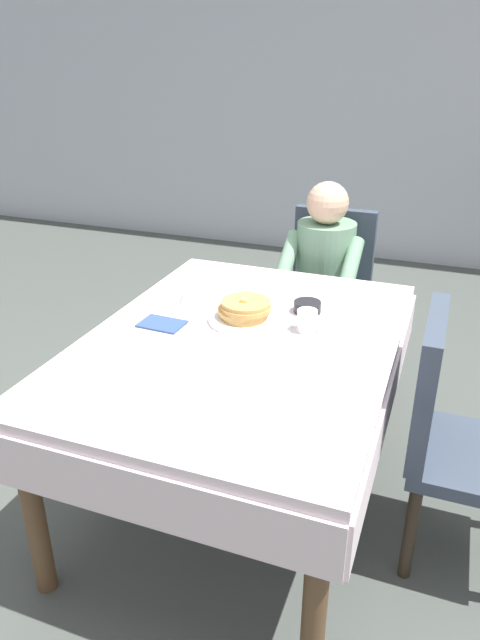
{
  "coord_description": "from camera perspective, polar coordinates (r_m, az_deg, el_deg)",
  "views": [
    {
      "loc": [
        0.67,
        -1.8,
        1.7
      ],
      "look_at": [
        -0.02,
        0.04,
        0.79
      ],
      "focal_mm": 32.71,
      "sensor_mm": 36.0,
      "label": 1
    }
  ],
  "objects": [
    {
      "name": "ground_plane",
      "position": [
        2.56,
        0.07,
        -16.67
      ],
      "size": [
        14.0,
        14.0,
        0.0
      ],
      "primitive_type": "plane",
      "color": "#474C47"
    },
    {
      "name": "back_wall",
      "position": [
        5.24,
        14.43,
        23.09
      ],
      "size": [
        12.0,
        0.16,
        3.2
      ],
      "primitive_type": "cube",
      "color": "#B2B7C1",
      "rests_on": "ground"
    },
    {
      "name": "dining_table_main",
      "position": [
        2.19,
        0.08,
        -3.82
      ],
      "size": [
        1.12,
        1.52,
        0.74
      ],
      "color": "silver",
      "rests_on": "ground"
    },
    {
      "name": "chair_diner",
      "position": [
        3.25,
        8.58,
        3.44
      ],
      "size": [
        0.44,
        0.45,
        0.93
      ],
      "rotation": [
        0.0,
        0.0,
        3.14
      ],
      "color": "#384251",
      "rests_on": "ground"
    },
    {
      "name": "diner_person",
      "position": [
        3.05,
        8.1,
        4.86
      ],
      "size": [
        0.4,
        0.43,
        1.12
      ],
      "rotation": [
        0.0,
        0.0,
        3.14
      ],
      "color": "gray",
      "rests_on": "ground"
    },
    {
      "name": "chair_right_side",
      "position": [
        2.15,
        20.01,
        -9.91
      ],
      "size": [
        0.45,
        0.44,
        0.93
      ],
      "rotation": [
        0.0,
        0.0,
        -1.57
      ],
      "color": "#384251",
      "rests_on": "ground"
    },
    {
      "name": "plate_breakfast",
      "position": [
        2.27,
        0.42,
        0.07
      ],
      "size": [
        0.28,
        0.28,
        0.02
      ],
      "primitive_type": "cylinder",
      "color": "white",
      "rests_on": "dining_table_main"
    },
    {
      "name": "breakfast_stack",
      "position": [
        2.26,
        0.48,
        1.09
      ],
      "size": [
        0.21,
        0.2,
        0.08
      ],
      "color": "tan",
      "rests_on": "plate_breakfast"
    },
    {
      "name": "cup_coffee",
      "position": [
        2.19,
        6.63,
        -0.07
      ],
      "size": [
        0.11,
        0.08,
        0.08
      ],
      "color": "white",
      "rests_on": "dining_table_main"
    },
    {
      "name": "bowl_butter",
      "position": [
        2.36,
        6.6,
        1.29
      ],
      "size": [
        0.11,
        0.11,
        0.04
      ],
      "primitive_type": "cylinder",
      "color": "black",
      "rests_on": "dining_table_main"
    },
    {
      "name": "syrup_pitcher",
      "position": [
        2.44,
        -5.13,
        2.53
      ],
      "size": [
        0.08,
        0.08,
        0.07
      ],
      "color": "silver",
      "rests_on": "dining_table_main"
    },
    {
      "name": "fork_left_of_plate",
      "position": [
        2.32,
        -4.15,
        0.45
      ],
      "size": [
        0.02,
        0.18,
        0.0
      ],
      "primitive_type": "cube",
      "rotation": [
        0.0,
        0.0,
        1.58
      ],
      "color": "silver",
      "rests_on": "dining_table_main"
    },
    {
      "name": "knife_right_of_plate",
      "position": [
        2.2,
        4.87,
        -0.99
      ],
      "size": [
        0.04,
        0.2,
        0.0
      ],
      "primitive_type": "cube",
      "rotation": [
        0.0,
        0.0,
        1.69
      ],
      "color": "silver",
      "rests_on": "dining_table_main"
    },
    {
      "name": "spoon_near_edge",
      "position": [
        2.03,
        -3.41,
        -3.39
      ],
      "size": [
        0.15,
        0.03,
        0.0
      ],
      "primitive_type": "cube",
      "rotation": [
        0.0,
        0.0,
        0.1
      ],
      "color": "silver",
      "rests_on": "dining_table_main"
    },
    {
      "name": "napkin_folded",
      "position": [
        2.26,
        -7.65,
        -0.38
      ],
      "size": [
        0.18,
        0.13,
        0.01
      ],
      "primitive_type": "cube",
      "rotation": [
        0.0,
        0.0,
        -0.04
      ],
      "color": "#334C7F",
      "rests_on": "dining_table_main"
    }
  ]
}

